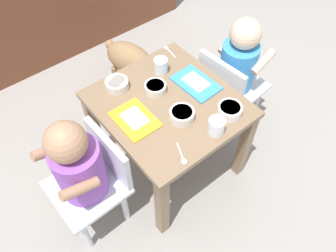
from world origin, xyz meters
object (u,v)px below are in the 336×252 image
at_px(seated_child_left, 81,167).
at_px(seated_child_right, 237,66).
at_px(food_tray_left, 135,119).
at_px(dining_table, 168,115).
at_px(dog, 133,61).
at_px(veggie_bowl_near, 155,88).
at_px(water_cup_right, 161,67).
at_px(veggie_bowl_far, 182,115).
at_px(cereal_bowl_right_side, 117,84).
at_px(cereal_bowl_left_side, 230,110).
at_px(spoon_by_left_tray, 182,156).
at_px(food_tray_right, 196,83).
at_px(water_cup_left, 216,127).
at_px(spoon_by_right_tray, 169,51).

distance_m(seated_child_left, seated_child_right, 0.87).
xyz_separation_m(seated_child_left, food_tray_left, (0.27, 0.03, 0.05)).
bearing_deg(seated_child_left, dining_table, 2.92).
bearing_deg(dog, food_tray_left, -122.88).
bearing_deg(food_tray_left, dog, 57.12).
height_order(seated_child_left, veggie_bowl_near, seated_child_left).
relative_size(water_cup_right, veggie_bowl_far, 0.68).
relative_size(cereal_bowl_right_side, veggie_bowl_far, 0.99).
xyz_separation_m(cereal_bowl_left_side, spoon_by_left_tray, (-0.28, -0.04, -0.02)).
bearing_deg(dining_table, veggie_bowl_far, -96.26).
bearing_deg(veggie_bowl_near, food_tray_left, -154.29).
xyz_separation_m(food_tray_right, water_cup_left, (-0.11, -0.24, 0.02)).
distance_m(food_tray_left, veggie_bowl_near, 0.18).
distance_m(seated_child_left, cereal_bowl_right_side, 0.40).
xyz_separation_m(dining_table, spoon_by_right_tray, (0.21, 0.25, 0.08)).
bearing_deg(veggie_bowl_far, dog, 73.10).
bearing_deg(dog, food_tray_right, -92.50).
relative_size(seated_child_left, water_cup_left, 9.95).
bearing_deg(cereal_bowl_left_side, food_tray_right, 87.93).
height_order(cereal_bowl_right_side, spoon_by_right_tray, cereal_bowl_right_side).
xyz_separation_m(food_tray_left, water_cup_left, (0.21, -0.24, 0.02)).
bearing_deg(seated_child_right, cereal_bowl_left_side, -142.35).
xyz_separation_m(water_cup_left, cereal_bowl_left_side, (0.11, 0.03, -0.01)).
bearing_deg(cereal_bowl_left_side, spoon_by_left_tray, -172.35).
height_order(food_tray_right, spoon_by_left_tray, food_tray_right).
relative_size(dining_table, seated_child_left, 0.87).
xyz_separation_m(food_tray_right, water_cup_right, (-0.07, 0.16, 0.02)).
xyz_separation_m(spoon_by_left_tray, spoon_by_right_tray, (0.34, 0.49, 0.00)).
height_order(food_tray_left, water_cup_left, water_cup_left).
bearing_deg(seated_child_left, veggie_bowl_far, -10.62).
bearing_deg(cereal_bowl_left_side, water_cup_left, -163.04).
distance_m(water_cup_left, veggie_bowl_near, 0.32).
height_order(seated_child_left, food_tray_left, seated_child_left).
height_order(cereal_bowl_left_side, spoon_by_left_tray, cereal_bowl_left_side).
bearing_deg(cereal_bowl_left_side, dining_table, 127.48).
height_order(seated_child_right, cereal_bowl_right_side, seated_child_right).
height_order(seated_child_right, food_tray_left, seated_child_right).
distance_m(water_cup_left, water_cup_right, 0.40).
xyz_separation_m(food_tray_left, food_tray_right, (0.33, 0.00, 0.00)).
bearing_deg(food_tray_right, spoon_by_right_tray, 79.22).
bearing_deg(spoon_by_left_tray, dining_table, 61.94).
distance_m(seated_child_right, food_tray_left, 0.60).
xyz_separation_m(dining_table, veggie_bowl_far, (-0.01, -0.10, 0.10)).
bearing_deg(dining_table, cereal_bowl_left_side, -52.52).
height_order(veggie_bowl_near, spoon_by_left_tray, veggie_bowl_near).
distance_m(cereal_bowl_right_side, spoon_by_left_tray, 0.45).
height_order(water_cup_right, cereal_bowl_right_side, water_cup_right).
xyz_separation_m(seated_child_left, veggie_bowl_far, (0.42, -0.08, 0.06)).
bearing_deg(food_tray_left, spoon_by_right_tray, 33.35).
bearing_deg(water_cup_left, veggie_bowl_near, 98.78).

